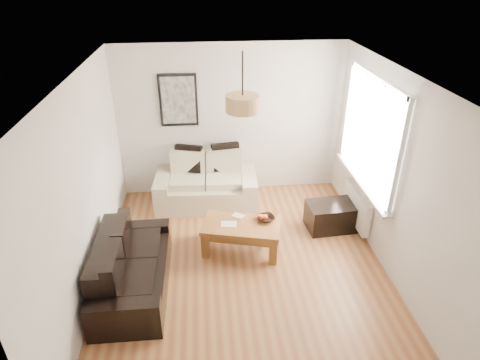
{
  "coord_description": "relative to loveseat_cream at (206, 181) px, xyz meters",
  "views": [
    {
      "loc": [
        -0.48,
        -4.3,
        3.71
      ],
      "look_at": [
        0.0,
        0.6,
        1.05
      ],
      "focal_mm": 30.52,
      "sensor_mm": 36.0,
      "label": 1
    }
  ],
  "objects": [
    {
      "name": "floor",
      "position": [
        0.46,
        -1.78,
        -0.42
      ],
      "size": [
        4.5,
        4.5,
        0.0
      ],
      "primitive_type": "plane",
      "color": "brown",
      "rests_on": "ground"
    },
    {
      "name": "ceiling",
      "position": [
        0.46,
        -1.78,
        2.18
      ],
      "size": [
        3.8,
        4.5,
        0.0
      ],
      "primitive_type": null,
      "color": "white",
      "rests_on": "floor"
    },
    {
      "name": "wall_back",
      "position": [
        0.46,
        0.47,
        0.88
      ],
      "size": [
        3.8,
        0.04,
        2.6
      ],
      "primitive_type": null,
      "color": "silver",
      "rests_on": "floor"
    },
    {
      "name": "wall_front",
      "position": [
        0.46,
        -4.03,
        0.88
      ],
      "size": [
        3.8,
        0.04,
        2.6
      ],
      "primitive_type": null,
      "color": "silver",
      "rests_on": "floor"
    },
    {
      "name": "wall_left",
      "position": [
        -1.44,
        -1.78,
        0.88
      ],
      "size": [
        0.04,
        4.5,
        2.6
      ],
      "primitive_type": null,
      "color": "silver",
      "rests_on": "floor"
    },
    {
      "name": "wall_right",
      "position": [
        2.36,
        -1.78,
        0.88
      ],
      "size": [
        0.04,
        4.5,
        2.6
      ],
      "primitive_type": null,
      "color": "silver",
      "rests_on": "floor"
    },
    {
      "name": "window_bay",
      "position": [
        2.32,
        -0.98,
        1.18
      ],
      "size": [
        0.14,
        1.9,
        1.6
      ],
      "primitive_type": null,
      "color": "white",
      "rests_on": "wall_right"
    },
    {
      "name": "radiator",
      "position": [
        2.28,
        -0.98,
        -0.04
      ],
      "size": [
        0.1,
        0.9,
        0.52
      ],
      "primitive_type": "cube",
      "color": "white",
      "rests_on": "wall_right"
    },
    {
      "name": "poster",
      "position": [
        -0.39,
        0.44,
        1.28
      ],
      "size": [
        0.62,
        0.04,
        0.87
      ],
      "primitive_type": null,
      "color": "black",
      "rests_on": "wall_back"
    },
    {
      "name": "pendant_shade",
      "position": [
        0.46,
        -1.48,
        1.81
      ],
      "size": [
        0.4,
        0.4,
        0.2
      ],
      "primitive_type": "cylinder",
      "color": "tan",
      "rests_on": "ceiling"
    },
    {
      "name": "loveseat_cream",
      "position": [
        0.0,
        0.0,
        0.0
      ],
      "size": [
        1.74,
        1.01,
        0.84
      ],
      "primitive_type": null,
      "rotation": [
        0.0,
        0.0,
        -0.05
      ],
      "color": "beige",
      "rests_on": "floor"
    },
    {
      "name": "sofa_leather",
      "position": [
        -0.97,
        -2.02,
        -0.05
      ],
      "size": [
        0.84,
        1.71,
        0.74
      ],
      "primitive_type": null,
      "rotation": [
        0.0,
        0.0,
        1.56
      ],
      "color": "black",
      "rests_on": "floor"
    },
    {
      "name": "coffee_table",
      "position": [
        0.47,
        -1.36,
        -0.2
      ],
      "size": [
        1.2,
        0.84,
        0.44
      ],
      "primitive_type": null,
      "rotation": [
        0.0,
        0.0,
        -0.25
      ],
      "color": "brown",
      "rests_on": "floor"
    },
    {
      "name": "ottoman",
      "position": [
        1.91,
        -0.95,
        -0.21
      ],
      "size": [
        0.78,
        0.54,
        0.43
      ],
      "primitive_type": "cube",
      "rotation": [
        0.0,
        0.0,
        0.08
      ],
      "color": "black",
      "rests_on": "floor"
    },
    {
      "name": "cushion_left",
      "position": [
        -0.28,
        0.2,
        0.34
      ],
      "size": [
        0.48,
        0.26,
        0.45
      ],
      "primitive_type": "cube",
      "rotation": [
        0.0,
        0.0,
        -0.28
      ],
      "color": "black",
      "rests_on": "loveseat_cream"
    },
    {
      "name": "cushion_right",
      "position": [
        0.35,
        0.2,
        0.34
      ],
      "size": [
        0.48,
        0.21,
        0.47
      ],
      "primitive_type": "cube",
      "rotation": [
        0.0,
        0.0,
        0.16
      ],
      "color": "black",
      "rests_on": "loveseat_cream"
    },
    {
      "name": "fruit_bowl",
      "position": [
        0.82,
        -1.3,
        0.05
      ],
      "size": [
        0.29,
        0.29,
        0.06
      ],
      "primitive_type": "imported",
      "rotation": [
        0.0,
        0.0,
        0.23
      ],
      "color": "black",
      "rests_on": "coffee_table"
    },
    {
      "name": "orange_a",
      "position": [
        0.76,
        -1.27,
        0.06
      ],
      "size": [
        0.08,
        0.08,
        0.08
      ],
      "primitive_type": "sphere",
      "rotation": [
        0.0,
        0.0,
        -0.07
      ],
      "color": "#FF5715",
      "rests_on": "fruit_bowl"
    },
    {
      "name": "orange_b",
      "position": [
        0.81,
        -1.28,
        0.06
      ],
      "size": [
        0.09,
        0.09,
        0.08
      ],
      "primitive_type": "sphere",
      "rotation": [
        0.0,
        0.0,
        -0.22
      ],
      "color": "orange",
      "rests_on": "fruit_bowl"
    },
    {
      "name": "orange_c",
      "position": [
        0.73,
        -1.26,
        0.06
      ],
      "size": [
        0.07,
        0.07,
        0.06
      ],
      "primitive_type": "sphere",
      "rotation": [
        0.0,
        0.0,
        0.14
      ],
      "color": "orange",
      "rests_on": "fruit_bowl"
    },
    {
      "name": "papers",
      "position": [
        0.29,
        -1.35,
        0.03
      ],
      "size": [
        0.23,
        0.18,
        0.01
      ],
      "primitive_type": "cube",
      "rotation": [
        0.0,
        0.0,
        -0.12
      ],
      "color": "beige",
      "rests_on": "coffee_table"
    }
  ]
}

